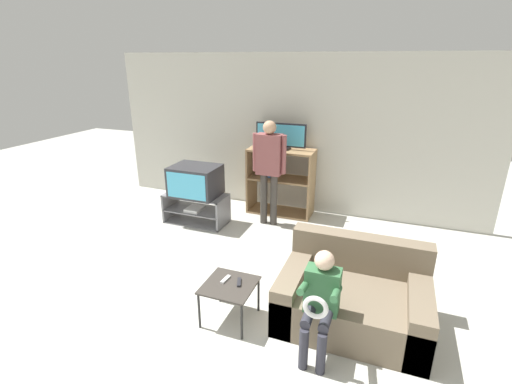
{
  "coord_description": "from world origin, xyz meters",
  "views": [
    {
      "loc": [
        1.65,
        -1.96,
        2.51
      ],
      "look_at": [
        0.08,
        2.19,
        0.9
      ],
      "focal_mm": 26.0,
      "sensor_mm": 36.0,
      "label": 1
    }
  ],
  "objects": [
    {
      "name": "person_seated_child",
      "position": [
        1.22,
        0.73,
        0.58
      ],
      "size": [
        0.33,
        0.43,
        0.99
      ],
      "color": "#2D2D38",
      "rests_on": "ground_plane"
    },
    {
      "name": "media_shelf",
      "position": [
        -0.06,
        3.7,
        0.57
      ],
      "size": [
        1.09,
        0.47,
        1.11
      ],
      "color": "#9E7A51",
      "rests_on": "ground_plane"
    },
    {
      "name": "wall_back",
      "position": [
        0.0,
        4.01,
        1.3
      ],
      "size": [
        6.4,
        0.06,
        2.6
      ],
      "color": "beige",
      "rests_on": "ground_plane"
    },
    {
      "name": "person_standing_adult",
      "position": [
        -0.09,
        3.2,
        1.0
      ],
      "size": [
        0.53,
        0.2,
        1.65
      ],
      "color": "#3D3833",
      "rests_on": "ground_plane"
    },
    {
      "name": "remote_control_white",
      "position": [
        0.23,
        0.92,
        0.42
      ],
      "size": [
        0.05,
        0.15,
        0.02
      ],
      "primitive_type": "cube",
      "rotation": [
        0.0,
        0.0,
        -0.13
      ],
      "color": "silver",
      "rests_on": "snack_table"
    },
    {
      "name": "television_flat",
      "position": [
        -0.08,
        3.73,
        1.31
      ],
      "size": [
        0.84,
        0.2,
        0.42
      ],
      "color": "black",
      "rests_on": "media_shelf"
    },
    {
      "name": "couch",
      "position": [
        1.45,
        1.29,
        0.26
      ],
      "size": [
        1.41,
        0.99,
        0.78
      ],
      "color": "#756651",
      "rests_on": "ground_plane"
    },
    {
      "name": "snack_table",
      "position": [
        0.3,
        0.86,
        0.37
      ],
      "size": [
        0.5,
        0.5,
        0.41
      ],
      "color": "#38332D",
      "rests_on": "ground_plane"
    },
    {
      "name": "remote_control_black",
      "position": [
        0.38,
        0.92,
        0.42
      ],
      "size": [
        0.08,
        0.15,
        0.02
      ],
      "primitive_type": "cube",
      "rotation": [
        0.0,
        0.0,
        0.36
      ],
      "color": "#232328",
      "rests_on": "snack_table"
    },
    {
      "name": "television_main",
      "position": [
        -1.17,
        2.83,
        0.71
      ],
      "size": [
        0.73,
        0.58,
        0.47
      ],
      "color": "#2D2D33",
      "rests_on": "tv_stand"
    },
    {
      "name": "tv_stand",
      "position": [
        -1.2,
        2.84,
        0.23
      ],
      "size": [
        0.99,
        0.48,
        0.47
      ],
      "color": "slate",
      "rests_on": "ground_plane"
    },
    {
      "name": "ground_plane",
      "position": [
        0.0,
        0.0,
        0.0
      ],
      "size": [
        18.0,
        18.0,
        0.0
      ],
      "primitive_type": "plane",
      "color": "beige"
    }
  ]
}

